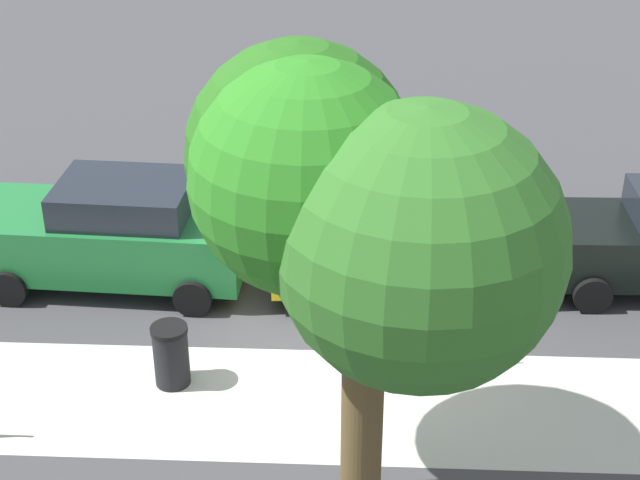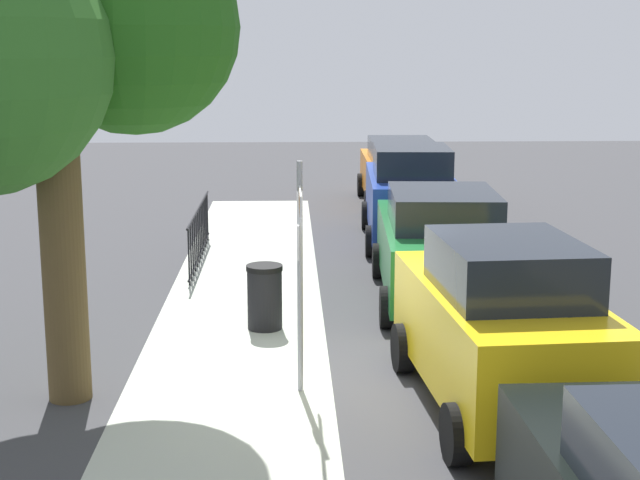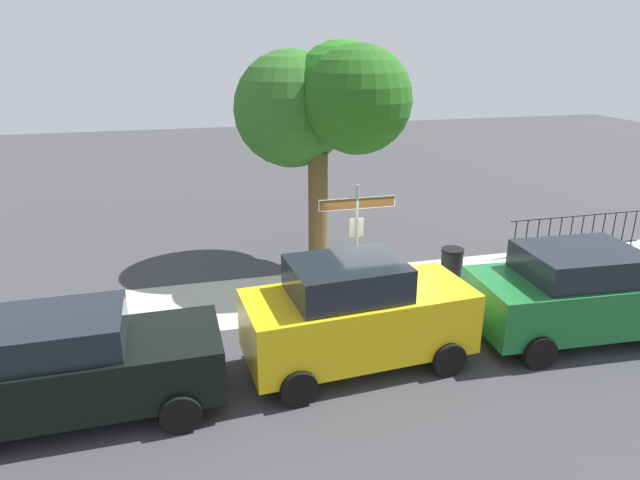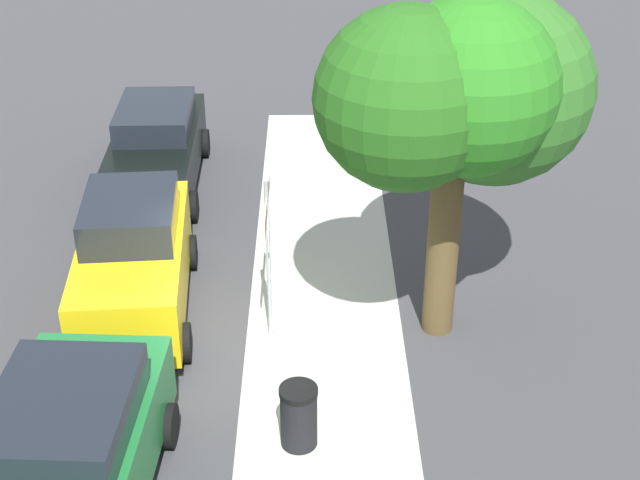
% 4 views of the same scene
% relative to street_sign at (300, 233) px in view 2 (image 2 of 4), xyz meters
% --- Properties ---
extents(ground_plane, '(60.00, 60.00, 0.00)m').
position_rel_street_sign_xyz_m(ground_plane, '(0.52, -0.40, -1.98)').
color(ground_plane, '#38383A').
extents(sidewalk_strip, '(24.00, 2.60, 0.00)m').
position_rel_street_sign_xyz_m(sidewalk_strip, '(2.52, 0.90, -1.98)').
color(sidewalk_strip, '#A9AE9F').
rests_on(sidewalk_strip, ground_plane).
extents(street_sign, '(1.71, 0.07, 2.86)m').
position_rel_street_sign_xyz_m(street_sign, '(0.00, 0.00, 0.00)').
color(street_sign, '#9EA0A5').
rests_on(street_sign, ground_plane).
extents(shade_tree, '(4.11, 4.29, 5.79)m').
position_rel_street_sign_xyz_m(shade_tree, '(-0.02, 2.89, 2.27)').
color(shade_tree, brown).
rests_on(shade_tree, ground_plane).
extents(car_yellow, '(4.25, 2.17, 2.08)m').
position_rel_street_sign_xyz_m(car_yellow, '(-0.73, -2.31, -0.95)').
color(car_yellow, gold).
rests_on(car_yellow, ground_plane).
extents(car_green, '(4.68, 2.31, 1.90)m').
position_rel_street_sign_xyz_m(car_green, '(4.07, -2.37, -1.03)').
color(car_green, '#1A652D').
rests_on(car_green, ground_plane).
extents(car_blue, '(4.43, 2.16, 2.10)m').
position_rel_street_sign_xyz_m(car_blue, '(8.87, -2.48, -0.94)').
color(car_blue, '#1E3997').
rests_on(car_blue, ground_plane).
extents(car_orange, '(4.69, 2.12, 1.79)m').
position_rel_street_sign_xyz_m(car_orange, '(13.66, -2.82, -1.07)').
color(car_orange, orange).
rests_on(car_orange, ground_plane).
extents(iron_fence, '(4.33, 0.04, 1.07)m').
position_rel_street_sign_xyz_m(iron_fence, '(7.25, 1.90, -1.43)').
color(iron_fence, black).
rests_on(iron_fence, ground_plane).
extents(trash_bin, '(0.55, 0.55, 0.98)m').
position_rel_street_sign_xyz_m(trash_bin, '(2.62, 0.50, -1.49)').
color(trash_bin, black).
rests_on(trash_bin, ground_plane).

